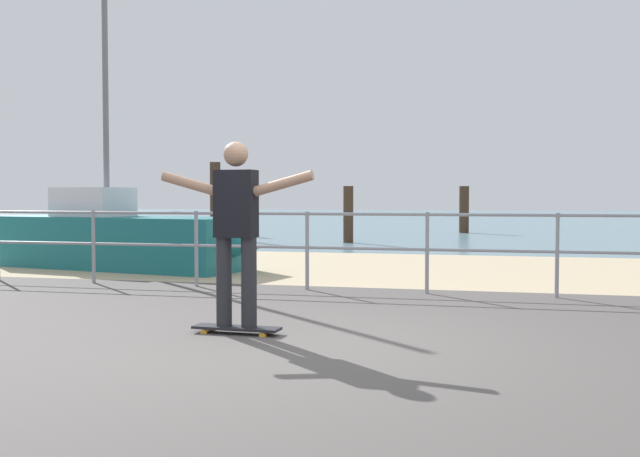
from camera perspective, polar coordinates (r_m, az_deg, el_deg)
name	(u,v)px	position (r m, az deg, el deg)	size (l,w,h in m)	color
ground_plane	(264,376)	(5.34, -4.27, -11.09)	(24.00, 10.00, 0.04)	#514C49
beach_strip	(412,269)	(13.09, 6.96, -3.04)	(24.00, 6.00, 0.04)	tan
sea_surface	(479,220)	(40.98, 11.96, 0.66)	(72.00, 50.00, 0.04)	slate
railing_fence	(251,237)	(10.12, -5.27, -0.68)	(14.17, 0.05, 1.05)	gray
sailboat	(128,239)	(13.23, -14.28, -0.76)	(5.07, 2.20, 5.56)	#19666B
skateboard	(237,328)	(6.85, -6.32, -7.51)	(0.81, 0.23, 0.08)	black
skateboarder	(236,222)	(6.75, -6.36, 0.46)	(1.45, 0.22, 1.65)	#26262B
groyne_post_0	(215,198)	(25.07, -7.92, 2.29)	(0.35, 0.35, 2.37)	#422D1E
groyne_post_1	(249,210)	(20.27, -5.42, 1.42)	(0.31, 0.31, 1.77)	#422D1E
groyne_post_2	(348,215)	(19.95, 2.15, 1.05)	(0.27, 0.27, 1.52)	#422D1E
groyne_post_3	(464,210)	(25.74, 10.83, 1.40)	(0.33, 0.33, 1.59)	#422D1E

